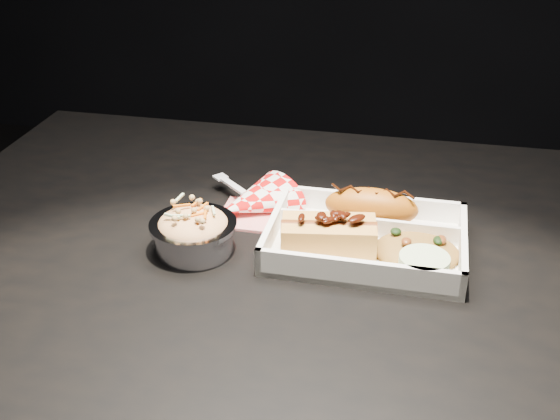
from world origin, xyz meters
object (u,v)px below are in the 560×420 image
(dining_table, at_px, (334,308))
(food_tray, at_px, (366,242))
(napkin_fork, at_px, (254,202))
(fried_pastry, at_px, (371,207))
(hotdog, at_px, (329,234))
(foil_coleslaw_cup, at_px, (193,230))

(dining_table, xyz_separation_m, food_tray, (0.04, 0.01, 0.10))
(dining_table, bearing_deg, napkin_fork, 148.73)
(fried_pastry, relative_size, hotdog, 1.01)
(hotdog, distance_m, foil_coleslaw_cup, 0.17)
(dining_table, bearing_deg, hotdog, -125.67)
(dining_table, height_order, food_tray, food_tray)
(food_tray, xyz_separation_m, hotdog, (-0.05, -0.03, 0.02))
(fried_pastry, bearing_deg, foil_coleslaw_cup, -154.43)
(dining_table, distance_m, hotdog, 0.12)
(dining_table, distance_m, napkin_fork, 0.19)
(foil_coleslaw_cup, bearing_deg, food_tray, 12.64)
(food_tray, xyz_separation_m, foil_coleslaw_cup, (-0.22, -0.05, 0.02))
(hotdog, bearing_deg, dining_table, 45.47)
(dining_table, relative_size, napkin_fork, 7.84)
(food_tray, bearing_deg, napkin_fork, 158.68)
(fried_pastry, height_order, napkin_fork, napkin_fork)
(food_tray, height_order, napkin_fork, napkin_fork)
(foil_coleslaw_cup, bearing_deg, dining_table, 11.31)
(hotdog, distance_m, napkin_fork, 0.15)
(dining_table, relative_size, fried_pastry, 9.52)
(food_tray, distance_m, hotdog, 0.06)
(food_tray, height_order, hotdog, hotdog)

